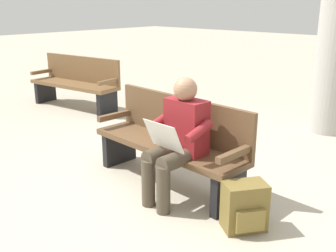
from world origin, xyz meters
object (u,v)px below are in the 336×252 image
object	(u,v)px
backpack	(245,207)
bench_far	(76,82)
bench_near	(172,141)
person_seated	(178,137)

from	to	relation	value
backpack	bench_far	xyz separation A→B (m)	(4.44, -1.43, 0.26)
bench_near	person_seated	xyz separation A→B (m)	(-0.30, 0.25, 0.17)
bench_near	backpack	size ratio (longest dim) A/B	4.37
person_seated	bench_near	bearing A→B (deg)	-36.57
bench_near	person_seated	bearing A→B (deg)	143.43
person_seated	backpack	xyz separation A→B (m)	(-0.77, 0.03, -0.42)
bench_near	backpack	bearing A→B (deg)	168.26
backpack	bench_far	size ratio (longest dim) A/B	0.23
person_seated	backpack	size ratio (longest dim) A/B	2.83
bench_near	bench_far	distance (m)	3.57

